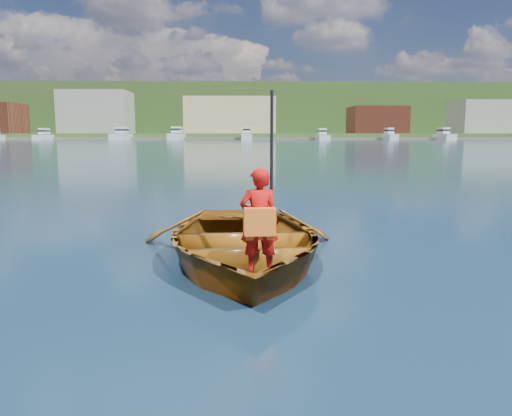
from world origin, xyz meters
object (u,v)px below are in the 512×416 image
Objects in this scene: child_paddler at (259,221)px; marina_yachts at (206,136)px; rowboat at (242,241)px; dock at (270,139)px.

marina_yachts is (-11.90, 144.77, 0.66)m from child_paddler.
marina_yachts reaches higher than rowboat.
rowboat is 0.03× the size of dock.
rowboat is 144.36m from marina_yachts.
dock is at bearing 13.64° from marina_yachts.
child_paddler is at bearing -92.81° from dock.
child_paddler is 0.01× the size of marina_yachts.
child_paddler is (0.20, -0.89, 0.42)m from rowboat.
dock is (7.55, 148.55, 0.13)m from rowboat.
dock is (7.35, 149.44, -0.29)m from child_paddler.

